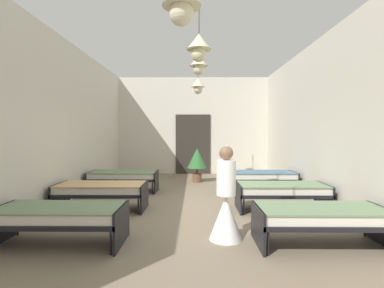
{
  "coord_description": "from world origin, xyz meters",
  "views": [
    {
      "loc": [
        0.08,
        -6.06,
        1.68
      ],
      "look_at": [
        0.0,
        1.61,
        1.36
      ],
      "focal_mm": 26.48,
      "sensor_mm": 36.0,
      "label": 1
    }
  ],
  "objects_px": {
    "bed_left_row_1": "(102,190)",
    "bed_left_row_2": "(124,176)",
    "bed_right_row_1": "(282,190)",
    "potted_plant": "(197,160)",
    "bed_right_row_2": "(261,176)",
    "nurse_near_aisle": "(226,206)",
    "bed_right_row_0": "(321,216)",
    "bed_left_row_0": "(60,215)"
  },
  "relations": [
    {
      "from": "bed_left_row_1",
      "to": "bed_left_row_2",
      "type": "xyz_separation_m",
      "value": [
        0.0,
        1.9,
        0.0
      ]
    },
    {
      "from": "bed_right_row_1",
      "to": "potted_plant",
      "type": "distance_m",
      "value": 3.91
    },
    {
      "from": "bed_right_row_2",
      "to": "nurse_near_aisle",
      "type": "bearing_deg",
      "value": -111.14
    },
    {
      "from": "bed_right_row_2",
      "to": "bed_left_row_1",
      "type": "bearing_deg",
      "value": -153.98
    },
    {
      "from": "bed_right_row_0",
      "to": "bed_left_row_2",
      "type": "xyz_separation_m",
      "value": [
        -3.89,
        3.8,
        0.0
      ]
    },
    {
      "from": "potted_plant",
      "to": "bed_right_row_0",
      "type": "bearing_deg",
      "value": -71.53
    },
    {
      "from": "bed_right_row_1",
      "to": "bed_left_row_0",
      "type": "bearing_deg",
      "value": -153.98
    },
    {
      "from": "bed_left_row_2",
      "to": "bed_right_row_2",
      "type": "distance_m",
      "value": 3.89
    },
    {
      "from": "bed_right_row_0",
      "to": "potted_plant",
      "type": "xyz_separation_m",
      "value": [
        -1.79,
        5.37,
        0.32
      ]
    },
    {
      "from": "bed_left_row_0",
      "to": "bed_right_row_1",
      "type": "xyz_separation_m",
      "value": [
        3.89,
        1.9,
        0.0
      ]
    },
    {
      "from": "bed_left_row_0",
      "to": "bed_right_row_2",
      "type": "distance_m",
      "value": 5.44
    },
    {
      "from": "bed_left_row_2",
      "to": "potted_plant",
      "type": "height_order",
      "value": "potted_plant"
    },
    {
      "from": "bed_right_row_2",
      "to": "potted_plant",
      "type": "height_order",
      "value": "potted_plant"
    },
    {
      "from": "bed_left_row_1",
      "to": "bed_right_row_2",
      "type": "distance_m",
      "value": 4.33
    },
    {
      "from": "nurse_near_aisle",
      "to": "bed_left_row_2",
      "type": "bearing_deg",
      "value": 61.71
    },
    {
      "from": "bed_right_row_0",
      "to": "bed_left_row_1",
      "type": "xyz_separation_m",
      "value": [
        -3.89,
        1.9,
        0.0
      ]
    },
    {
      "from": "bed_right_row_2",
      "to": "potted_plant",
      "type": "distance_m",
      "value": 2.4
    },
    {
      "from": "bed_right_row_2",
      "to": "nurse_near_aisle",
      "type": "xyz_separation_m",
      "value": [
        -1.38,
        -3.57,
        0.09
      ]
    },
    {
      "from": "bed_left_row_0",
      "to": "bed_right_row_1",
      "type": "bearing_deg",
      "value": 26.02
    },
    {
      "from": "nurse_near_aisle",
      "to": "potted_plant",
      "type": "bearing_deg",
      "value": 31.18
    },
    {
      "from": "bed_right_row_1",
      "to": "nurse_near_aisle",
      "type": "bearing_deg",
      "value": -129.59
    },
    {
      "from": "bed_left_row_2",
      "to": "nurse_near_aisle",
      "type": "xyz_separation_m",
      "value": [
        2.51,
        -3.57,
        0.09
      ]
    },
    {
      "from": "bed_left_row_0",
      "to": "bed_left_row_1",
      "type": "bearing_deg",
      "value": 90.0
    },
    {
      "from": "nurse_near_aisle",
      "to": "potted_plant",
      "type": "xyz_separation_m",
      "value": [
        -0.41,
        5.13,
        0.23
      ]
    },
    {
      "from": "bed_right_row_1",
      "to": "bed_right_row_2",
      "type": "xyz_separation_m",
      "value": [
        0.0,
        1.9,
        0.0
      ]
    },
    {
      "from": "bed_right_row_0",
      "to": "bed_right_row_2",
      "type": "bearing_deg",
      "value": 90.0
    },
    {
      "from": "bed_right_row_0",
      "to": "nurse_near_aisle",
      "type": "xyz_separation_m",
      "value": [
        -1.38,
        0.23,
        0.09
      ]
    },
    {
      "from": "bed_left_row_1",
      "to": "bed_right_row_0",
      "type": "bearing_deg",
      "value": -26.02
    },
    {
      "from": "bed_left_row_1",
      "to": "bed_right_row_1",
      "type": "height_order",
      "value": "same"
    },
    {
      "from": "bed_left_row_0",
      "to": "bed_left_row_1",
      "type": "xyz_separation_m",
      "value": [
        0.0,
        1.9,
        0.0
      ]
    },
    {
      "from": "bed_right_row_2",
      "to": "nurse_near_aisle",
      "type": "height_order",
      "value": "nurse_near_aisle"
    },
    {
      "from": "bed_left_row_0",
      "to": "bed_right_row_1",
      "type": "height_order",
      "value": "same"
    },
    {
      "from": "bed_left_row_0",
      "to": "nurse_near_aisle",
      "type": "bearing_deg",
      "value": 5.25
    },
    {
      "from": "bed_left_row_0",
      "to": "bed_right_row_0",
      "type": "bearing_deg",
      "value": 0.0
    },
    {
      "from": "bed_left_row_0",
      "to": "bed_left_row_1",
      "type": "relative_size",
      "value": 1.0
    },
    {
      "from": "bed_right_row_1",
      "to": "potted_plant",
      "type": "height_order",
      "value": "potted_plant"
    },
    {
      "from": "bed_right_row_1",
      "to": "bed_left_row_2",
      "type": "xyz_separation_m",
      "value": [
        -3.89,
        1.9,
        0.0
      ]
    },
    {
      "from": "potted_plant",
      "to": "nurse_near_aisle",
      "type": "bearing_deg",
      "value": -85.41
    },
    {
      "from": "bed_left_row_0",
      "to": "potted_plant",
      "type": "distance_m",
      "value": 5.77
    },
    {
      "from": "bed_left_row_0",
      "to": "bed_right_row_2",
      "type": "relative_size",
      "value": 1.0
    },
    {
      "from": "bed_left_row_0",
      "to": "bed_right_row_0",
      "type": "distance_m",
      "value": 3.89
    },
    {
      "from": "bed_left_row_1",
      "to": "bed_right_row_1",
      "type": "xyz_separation_m",
      "value": [
        3.89,
        0.0,
        0.0
      ]
    }
  ]
}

